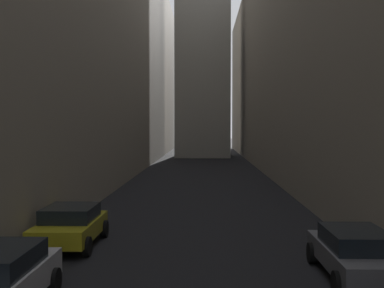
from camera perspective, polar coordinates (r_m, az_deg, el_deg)
The scene contains 5 objects.
ground_plane at distance 39.06m, azimuth 1.03°, elevation -4.09°, with size 264.00×264.00×0.00m, color black.
building_block_left at distance 43.85m, azimuth -17.27°, elevation 12.66°, with size 15.91×108.00×24.65m, color gray.
building_block_right at distance 43.12m, azimuth 18.00°, elevation 11.06°, with size 13.67×108.00×22.02m, color gray.
parked_car_left_far at distance 18.11m, azimuth -13.74°, elevation -8.96°, with size 2.06×4.08×1.39m.
parked_car_right_far at distance 14.65m, azimuth 18.12°, elevation -11.67°, with size 1.91×4.37×1.37m.
Camera 1 is at (0.28, 9.16, 4.18)m, focal length 46.71 mm.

